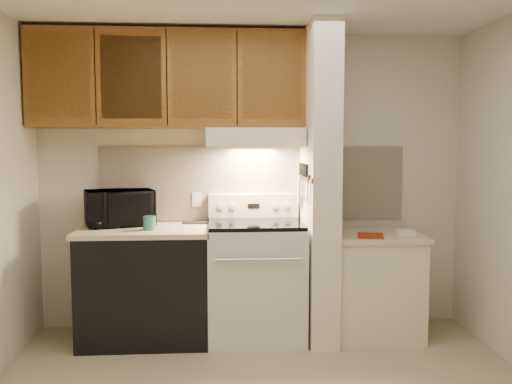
{
  "coord_description": "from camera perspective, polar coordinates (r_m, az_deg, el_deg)",
  "views": [
    {
      "loc": [
        -0.29,
        -3.13,
        1.58
      ],
      "look_at": [
        -0.02,
        0.75,
        1.23
      ],
      "focal_mm": 38.0,
      "sensor_mm": 36.0,
      "label": 1
    }
  ],
  "objects": [
    {
      "name": "wall_back",
      "position": [
        4.65,
        -0.32,
        1.11
      ],
      "size": [
        3.6,
        2.5,
        0.02
      ],
      "primitive_type": "cube",
      "rotation": [
        1.57,
        0.0,
        0.0
      ],
      "color": "beige",
      "rests_on": "floor"
    },
    {
      "name": "backsplash",
      "position": [
        4.64,
        -0.31,
        0.92
      ],
      "size": [
        2.6,
        0.02,
        0.63
      ],
      "primitive_type": "cube",
      "color": "#FFEACF",
      "rests_on": "wall_back"
    },
    {
      "name": "range_body",
      "position": [
        4.44,
        -0.04,
        -9.44
      ],
      "size": [
        0.76,
        0.65,
        0.92
      ],
      "primitive_type": "cube",
      "color": "silver",
      "rests_on": "floor"
    },
    {
      "name": "oven_window",
      "position": [
        4.12,
        0.26,
        -10.02
      ],
      "size": [
        0.5,
        0.01,
        0.3
      ],
      "primitive_type": "cube",
      "color": "black",
      "rests_on": "range_body"
    },
    {
      "name": "oven_handle",
      "position": [
        4.03,
        0.3,
        -7.14
      ],
      "size": [
        0.65,
        0.02,
        0.02
      ],
      "primitive_type": "cylinder",
      "rotation": [
        0.0,
        1.57,
        0.0
      ],
      "color": "silver",
      "rests_on": "range_body"
    },
    {
      "name": "cooktop",
      "position": [
        4.34,
        -0.04,
        -3.37
      ],
      "size": [
        0.74,
        0.64,
        0.03
      ],
      "primitive_type": "cube",
      "color": "black",
      "rests_on": "range_body"
    },
    {
      "name": "range_backguard",
      "position": [
        4.61,
        -0.28,
        -1.42
      ],
      "size": [
        0.76,
        0.08,
        0.2
      ],
      "primitive_type": "cube",
      "color": "silver",
      "rests_on": "range_body"
    },
    {
      "name": "range_display",
      "position": [
        4.57,
        -0.24,
        -1.48
      ],
      "size": [
        0.1,
        0.01,
        0.04
      ],
      "primitive_type": "cube",
      "color": "black",
      "rests_on": "range_backguard"
    },
    {
      "name": "range_knob_left_outer",
      "position": [
        4.55,
        -3.76,
        -1.51
      ],
      "size": [
        0.05,
        0.02,
        0.05
      ],
      "primitive_type": "cylinder",
      "rotation": [
        1.57,
        0.0,
        0.0
      ],
      "color": "silver",
      "rests_on": "range_backguard"
    },
    {
      "name": "range_knob_left_inner",
      "position": [
        4.55,
        -2.5,
        -1.51
      ],
      "size": [
        0.05,
        0.02,
        0.05
      ],
      "primitive_type": "cylinder",
      "rotation": [
        1.57,
        0.0,
        0.0
      ],
      "color": "silver",
      "rests_on": "range_backguard"
    },
    {
      "name": "range_knob_right_inner",
      "position": [
        4.58,
        2.01,
        -1.47
      ],
      "size": [
        0.05,
        0.02,
        0.05
      ],
      "primitive_type": "cylinder",
      "rotation": [
        1.57,
        0.0,
        0.0
      ],
      "color": "silver",
      "rests_on": "range_backguard"
    },
    {
      "name": "range_knob_right_outer",
      "position": [
        4.59,
        3.25,
        -1.46
      ],
      "size": [
        0.05,
        0.02,
        0.05
      ],
      "primitive_type": "cylinder",
      "rotation": [
        1.57,
        0.0,
        0.0
      ],
      "color": "silver",
      "rests_on": "range_backguard"
    },
    {
      "name": "dishwasher_front",
      "position": [
        4.48,
        -11.51,
        -9.73
      ],
      "size": [
        1.0,
        0.63,
        0.87
      ],
      "primitive_type": "cube",
      "color": "black",
      "rests_on": "floor"
    },
    {
      "name": "left_countertop",
      "position": [
        4.39,
        -11.62,
        -3.97
      ],
      "size": [
        1.04,
        0.67,
        0.04
      ],
      "primitive_type": "cube",
      "color": "beige",
      "rests_on": "dishwasher_front"
    },
    {
      "name": "spoon_rest",
      "position": [
        4.55,
        -6.28,
        -3.23
      ],
      "size": [
        0.24,
        0.09,
        0.02
      ],
      "primitive_type": "cube",
      "rotation": [
        0.0,
        0.0,
        -0.08
      ],
      "color": "black",
      "rests_on": "left_countertop"
    },
    {
      "name": "teal_jar",
      "position": [
        4.27,
        -11.15,
        -3.21
      ],
      "size": [
        0.1,
        0.1,
        0.11
      ],
      "primitive_type": "cylinder",
      "rotation": [
        0.0,
        0.0,
        0.08
      ],
      "color": "#2C6C5F",
      "rests_on": "left_countertop"
    },
    {
      "name": "outlet",
      "position": [
        4.63,
        -6.24,
        -0.8
      ],
      "size": [
        0.08,
        0.01,
        0.12
      ],
      "primitive_type": "cube",
      "color": "silver",
      "rests_on": "backsplash"
    },
    {
      "name": "microwave",
      "position": [
        4.54,
        -14.18,
        -1.61
      ],
      "size": [
        0.61,
        0.51,
        0.29
      ],
      "primitive_type": "imported",
      "rotation": [
        0.0,
        0.0,
        0.34
      ],
      "color": "black",
      "rests_on": "left_countertop"
    },
    {
      "name": "partition_pillar",
      "position": [
        4.36,
        6.66,
        0.81
      ],
      "size": [
        0.22,
        0.7,
        2.5
      ],
      "primitive_type": "cube",
      "color": "#F5E5CF",
      "rests_on": "floor"
    },
    {
      "name": "pillar_trim",
      "position": [
        4.34,
        5.16,
        1.46
      ],
      "size": [
        0.01,
        0.7,
        0.04
      ],
      "primitive_type": "cube",
      "color": "brown",
      "rests_on": "partition_pillar"
    },
    {
      "name": "knife_strip",
      "position": [
        4.29,
        5.19,
        1.68
      ],
      "size": [
        0.02,
        0.42,
        0.04
      ],
      "primitive_type": "cube",
      "color": "black",
      "rests_on": "partition_pillar"
    },
    {
      "name": "knife_blade_a",
      "position": [
        4.13,
        5.38,
        0.15
      ],
      "size": [
        0.01,
        0.03,
        0.16
      ],
      "primitive_type": "cube",
      "color": "silver",
      "rests_on": "knife_strip"
    },
    {
      "name": "knife_handle_a",
      "position": [
        4.13,
        5.37,
        2.24
      ],
      "size": [
        0.02,
        0.02,
        0.1
      ],
      "primitive_type": "cylinder",
      "color": "black",
      "rests_on": "knife_strip"
    },
    {
      "name": "knife_blade_b",
      "position": [
        4.22,
        5.17,
        0.13
      ],
      "size": [
        0.01,
        0.04,
        0.18
      ],
      "primitive_type": "cube",
      "color": "silver",
      "rests_on": "knife_strip"
    },
    {
      "name": "knife_handle_b",
      "position": [
        4.2,
        5.21,
        2.29
      ],
      "size": [
        0.02,
        0.02,
        0.1
      ],
      "primitive_type": "cylinder",
      "color": "black",
      "rests_on": "knife_strip"
    },
    {
      "name": "knife_blade_c",
      "position": [
        4.3,
        5.02,
        0.08
      ],
      "size": [
        0.01,
        0.04,
        0.2
      ],
      "primitive_type": "cube",
      "color": "silver",
      "rests_on": "knife_strip"
    },
    {
      "name": "knife_handle_c",
      "position": [
        4.27,
        5.07,
        2.34
      ],
      "size": [
        0.02,
        0.02,
        0.1
      ],
      "primitive_type": "cylinder",
      "color": "black",
      "rests_on": "knife_strip"
    },
    {
      "name": "knife_blade_d",
      "position": [
        4.37,
        4.86,
        0.44
      ],
      "size": [
        0.01,
        0.04,
        0.16
      ],
      "primitive_type": "cube",
      "color": "silver",
      "rests_on": "knife_strip"
    },
    {
      "name": "knife_handle_d",
      "position": [
        4.35,
        4.89,
        2.4
      ],
      "size": [
        0.02,
        0.02,
        0.1
      ],
      "primitive_type": "cylinder",
      "color": "black",
      "rests_on": "knife_strip"
    },
    {
      "name": "knife_blade_e",
      "position": [
        4.47,
        4.68,
        0.41
      ],
      "size": [
        0.01,
        0.04,
        0.18
      ],
      "primitive_type": "cube",
      "color": "silver",
      "rests_on": "knife_strip"
    },
    {
      "name": "knife_handle_e",
      "position": [
        4.46,
        4.69,
        2.46
      ],
      "size": [
        0.02,
        0.02,
        0.1
      ],
      "primitive_type": "cylinder",
      "color": "black",
      "rests_on": "knife_strip"
    },
    {
      "name": "oven_mitt",
      "position": [
        4.51,
        4.61,
        0.17
      ],
      "size": [
        0.03,
        0.1,
        0.23
      ],
      "primitive_type": "cube",
      "color": "gray",
      "rests_on": "partition_pillar"
    },
    {
      "name": "right_cab_base",
      "position": [
        4.61,
        12.26,
        -9.7
      ],
      "size": [
        0.7,
        0.6,
        0.81
      ],
      "primitive_type": "cube",
      "color": "silver",
      "rests_on": "floor"
    },
    {
      "name": "right_countertop",
      "position": [
        4.52,
        12.36,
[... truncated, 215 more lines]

